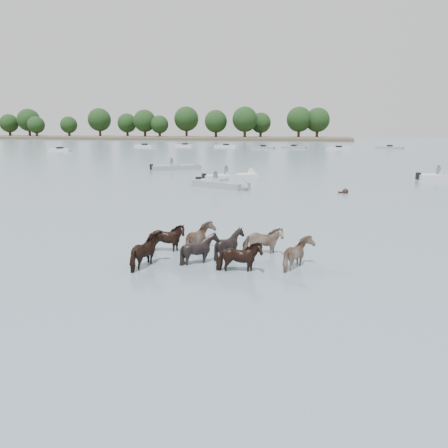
# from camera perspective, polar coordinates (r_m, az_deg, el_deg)

# --- Properties ---
(ground) EXTENTS (400.00, 400.00, 0.00)m
(ground) POSITION_cam_1_polar(r_m,az_deg,el_deg) (14.11, 1.30, -6.84)
(ground) COLOR slate
(ground) RESTS_ON ground
(shoreline) EXTENTS (160.00, 30.00, 1.00)m
(shoreline) POSITION_cam_1_polar(r_m,az_deg,el_deg) (178.59, -11.05, 10.73)
(shoreline) COLOR #4C4233
(shoreline) RESTS_ON ground
(pony_herd) EXTENTS (6.48, 3.76, 1.36)m
(pony_herd) POSITION_cam_1_polar(r_m,az_deg,el_deg) (15.77, -1.27, -3.16)
(pony_herd) COLOR black
(pony_herd) RESTS_ON ground
(swimming_pony) EXTENTS (0.72, 0.44, 0.44)m
(swimming_pony) POSITION_cam_1_polar(r_m,az_deg,el_deg) (33.04, 15.12, 3.99)
(swimming_pony) COLOR black
(swimming_pony) RESTS_ON ground
(motorboat_a) EXTENTS (5.38, 4.39, 1.92)m
(motorboat_a) POSITION_cam_1_polar(r_m,az_deg,el_deg) (40.50, 1.83, 6.04)
(motorboat_a) COLOR silver
(motorboat_a) RESTS_ON ground
(motorboat_b) EXTENTS (5.32, 3.75, 1.92)m
(motorboat_b) POSITION_cam_1_polar(r_m,az_deg,el_deg) (34.58, 0.49, 4.97)
(motorboat_b) COLOR gray
(motorboat_b) RESTS_ON ground
(motorboat_f) EXTENTS (5.71, 4.38, 1.92)m
(motorboat_f) POSITION_cam_1_polar(r_m,az_deg,el_deg) (50.53, -5.37, 7.23)
(motorboat_f) COLOR gray
(motorboat_f) RESTS_ON ground
(distant_flotilla) EXTENTS (102.08, 31.28, 0.93)m
(distant_flotilla) POSITION_cam_1_polar(r_m,az_deg,el_deg) (91.35, 12.81, 9.24)
(distant_flotilla) COLOR silver
(distant_flotilla) RESTS_ON ground
(treeline) EXTENTS (144.15, 18.71, 12.42)m
(treeline) POSITION_cam_1_polar(r_m,az_deg,el_deg) (179.81, -8.96, 12.82)
(treeline) COLOR #382619
(treeline) RESTS_ON ground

